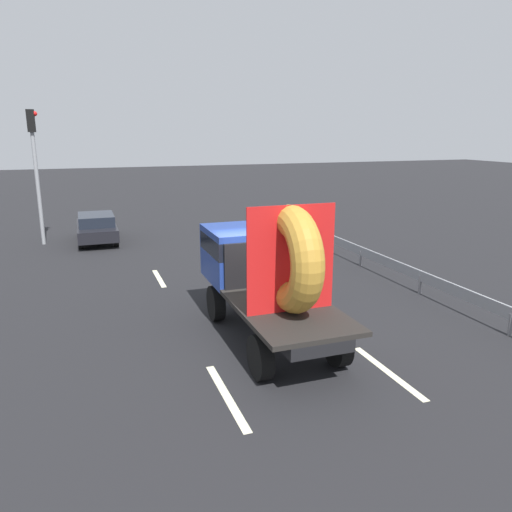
% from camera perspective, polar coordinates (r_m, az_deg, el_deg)
% --- Properties ---
extents(ground_plane, '(120.00, 120.00, 0.00)m').
position_cam_1_polar(ground_plane, '(12.07, 2.36, -8.88)').
color(ground_plane, black).
extents(flatbed_truck, '(2.02, 5.29, 3.33)m').
position_cam_1_polar(flatbed_truck, '(11.58, 0.79, -1.24)').
color(flatbed_truck, black).
rests_on(flatbed_truck, ground_plane).
extents(distant_sedan, '(1.62, 3.79, 1.24)m').
position_cam_1_polar(distant_sedan, '(22.74, -17.96, 3.21)').
color(distant_sedan, black).
rests_on(distant_sedan, ground_plane).
extents(traffic_light, '(0.42, 0.36, 5.60)m').
position_cam_1_polar(traffic_light, '(22.75, -24.20, 10.32)').
color(traffic_light, gray).
rests_on(traffic_light, ground_plane).
extents(guardrail, '(0.10, 13.42, 0.71)m').
position_cam_1_polar(guardrail, '(16.79, 15.04, -0.78)').
color(guardrail, gray).
rests_on(guardrail, ground_plane).
extents(lane_dash_left_near, '(0.16, 2.48, 0.01)m').
position_cam_1_polar(lane_dash_left_near, '(9.44, -3.42, -15.85)').
color(lane_dash_left_near, beige).
rests_on(lane_dash_left_near, ground_plane).
extents(lane_dash_left_far, '(0.16, 2.07, 0.01)m').
position_cam_1_polar(lane_dash_left_far, '(16.66, -11.16, -2.55)').
color(lane_dash_left_far, beige).
rests_on(lane_dash_left_far, ground_plane).
extents(lane_dash_right_near, '(0.16, 2.41, 0.01)m').
position_cam_1_polar(lane_dash_right_near, '(10.59, 15.02, -12.82)').
color(lane_dash_right_near, beige).
rests_on(lane_dash_right_near, ground_plane).
extents(lane_dash_right_far, '(0.16, 2.72, 0.01)m').
position_cam_1_polar(lane_dash_right_far, '(17.45, -0.26, -1.50)').
color(lane_dash_right_far, beige).
rests_on(lane_dash_right_far, ground_plane).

